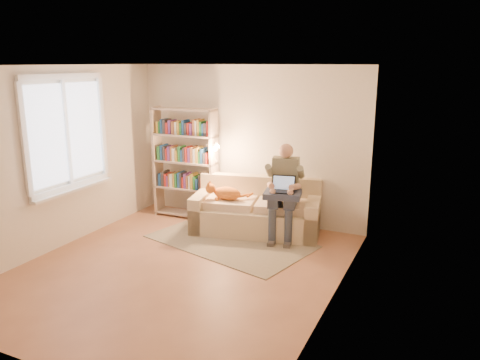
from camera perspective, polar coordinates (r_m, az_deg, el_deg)
The scene contains 14 objects.
floor at distance 6.29m, azimuth -7.37°, elevation -10.72°, with size 4.50×4.50×0.00m, color #9C6446.
ceiling at distance 5.71m, azimuth -8.22°, elevation 13.69°, with size 4.00×4.50×0.02m, color white.
wall_left at distance 7.13m, azimuth -21.45°, elevation 2.40°, with size 0.02×4.50×2.60m, color silver.
wall_right at distance 5.09m, azimuth 11.56°, elevation -1.33°, with size 0.02×4.50×2.60m, color silver.
wall_back at distance 7.81m, azimuth 1.18°, elevation 4.34°, with size 4.00×0.02×2.60m, color silver.
wall_front at distance 4.23m, azimuth -24.49°, elevation -5.58°, with size 4.00×0.02×2.60m, color silver.
window at distance 7.21m, azimuth -20.07°, elevation 3.26°, with size 0.12×1.52×1.69m.
sofa at distance 7.46m, azimuth 2.04°, elevation -4.02°, with size 2.12×1.28×0.84m.
person at distance 7.10m, azimuth 5.40°, elevation -0.77°, with size 0.51×0.70×1.44m.
cat at distance 7.34m, azimuth -1.82°, elevation -1.54°, with size 0.67×0.34×0.25m.
blanket at distance 6.99m, azimuth 5.22°, elevation -1.74°, with size 0.54×0.44×0.09m, color #2D364F.
laptop at distance 6.97m, azimuth 5.25°, elevation -0.91°, with size 0.40×0.36×0.29m.
bookshelf at distance 8.03m, azimuth -6.70°, elevation 2.72°, with size 1.27×0.34×1.90m.
rug at distance 7.12m, azimuth -1.22°, elevation -7.48°, with size 2.37×1.40×0.01m, color gray.
Camera 1 is at (3.11, -4.78, 2.64)m, focal length 35.00 mm.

